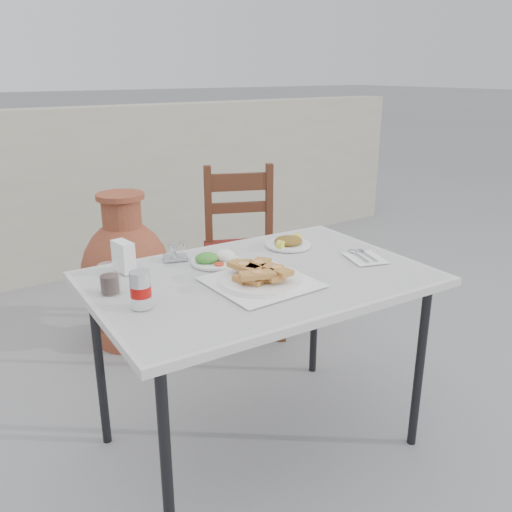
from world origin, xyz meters
TOP-DOWN VIEW (x-y plane):
  - ground at (0.00, 0.00)m, footprint 80.00×80.00m
  - cafe_table at (-0.09, 0.07)m, footprint 1.26×0.88m
  - pide_plate at (-0.13, 0.00)m, footprint 0.35×0.35m
  - salad_rice_plate at (-0.16, 0.27)m, footprint 0.19×0.19m
  - salad_chopped_plate at (0.21, 0.28)m, footprint 0.19×0.19m
  - soda_can at (-0.56, 0.04)m, footprint 0.07×0.07m
  - cola_glass at (-0.60, 0.22)m, footprint 0.07×0.07m
  - napkin_holder at (-0.48, 0.38)m, footprint 0.07×0.10m
  - condiment_caddy at (-0.26, 0.40)m, footprint 0.11×0.10m
  - cutlery_napkin at (0.36, -0.01)m, footprint 0.18×0.20m
  - chair at (0.45, 0.99)m, footprint 0.55×0.55m
  - terracotta_urn at (-0.17, 1.21)m, footprint 0.48×0.48m
  - back_wall at (0.00, 2.50)m, footprint 6.00×0.25m

SIDE VIEW (x-z plane):
  - ground at x=0.00m, z-range 0.00..0.00m
  - terracotta_urn at x=-0.17m, z-range -0.03..0.81m
  - chair at x=0.45m, z-range 0.02..0.96m
  - back_wall at x=0.00m, z-range 0.00..1.20m
  - cafe_table at x=-0.09m, z-range 0.32..1.06m
  - cutlery_napkin at x=0.36m, z-range 0.74..0.75m
  - salad_chopped_plate at x=0.21m, z-range 0.73..0.78m
  - salad_rice_plate at x=-0.16m, z-range 0.73..0.78m
  - condiment_caddy at x=-0.26m, z-range 0.73..0.80m
  - pide_plate at x=-0.13m, z-range 0.74..0.81m
  - cola_glass at x=-0.60m, z-range 0.73..0.83m
  - napkin_holder at x=-0.48m, z-range 0.74..0.85m
  - soda_can at x=-0.56m, z-range 0.74..0.86m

